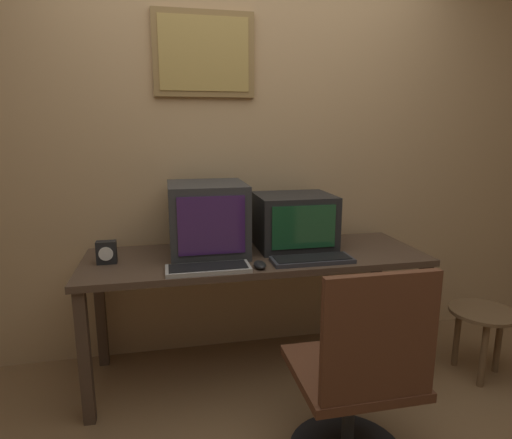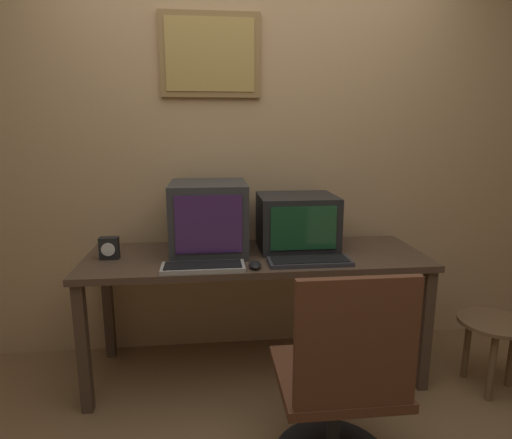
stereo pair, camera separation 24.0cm
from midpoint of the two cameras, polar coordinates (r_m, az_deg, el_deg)
wall_back at (r=2.75m, az=-4.35°, el=9.12°), size 8.00×0.08×2.60m
desk at (r=2.48m, az=-2.79°, el=-6.41°), size 1.92×0.65×0.74m
monitor_left at (r=2.45m, az=-9.29°, el=0.08°), size 0.43×0.44×0.41m
monitor_right at (r=2.56m, az=2.42°, el=-0.24°), size 0.45×0.39×0.32m
keyboard_main at (r=2.20m, az=-9.54°, el=-6.50°), size 0.43×0.16×0.03m
keyboard_side at (r=2.32m, az=4.54°, el=-5.40°), size 0.44×0.16×0.03m
mouse_near_keyboard at (r=2.21m, az=-2.62°, el=-6.10°), size 0.06×0.11×0.03m
desk_clock at (r=2.45m, az=-22.01°, el=-4.13°), size 0.10×0.06×0.12m
office_chair at (r=1.93m, az=9.70°, el=-21.34°), size 0.52×0.52×0.94m
side_stool at (r=2.84m, az=25.75°, el=-12.41°), size 0.37×0.37×0.41m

